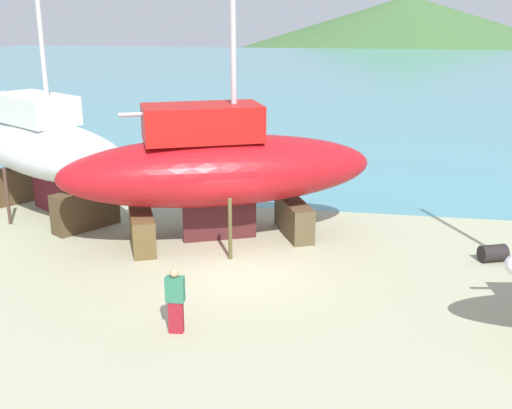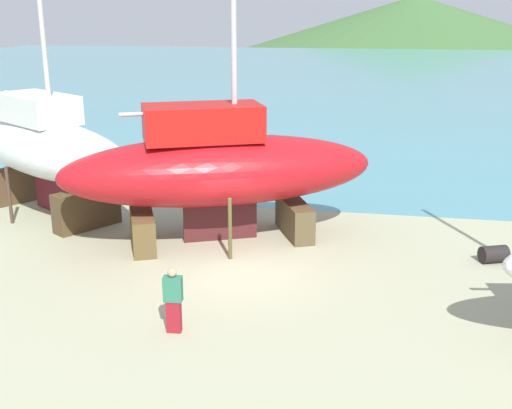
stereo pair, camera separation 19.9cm
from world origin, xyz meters
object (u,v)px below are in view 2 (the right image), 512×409
at_px(worker, 173,299).
at_px(barrel_tipped_center, 494,254).
at_px(sailboat_large_starboard, 218,168).
at_px(sailboat_small_center, 47,147).

relative_size(worker, barrel_tipped_center, 2.05).
bearing_deg(sailboat_large_starboard, sailboat_small_center, 142.44).
height_order(worker, barrel_tipped_center, worker).
xyz_separation_m(worker, barrel_tipped_center, (8.25, 5.93, -0.59)).
distance_m(sailboat_small_center, barrel_tipped_center, 15.90).
bearing_deg(sailboat_small_center, barrel_tipped_center, 25.58).
bearing_deg(sailboat_small_center, worker, -14.33).
height_order(sailboat_small_center, worker, sailboat_small_center).
bearing_deg(barrel_tipped_center, worker, -144.28).
bearing_deg(sailboat_large_starboard, worker, -109.58).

